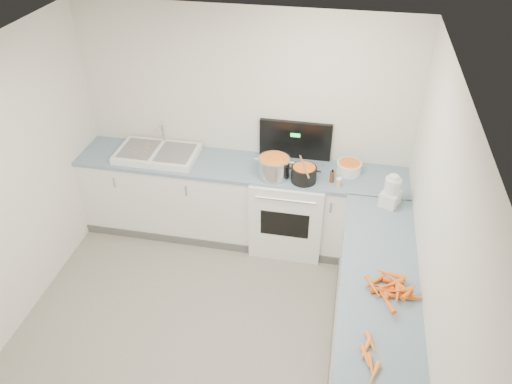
% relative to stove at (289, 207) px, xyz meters
% --- Properties ---
extents(floor, '(3.50, 4.00, 0.00)m').
position_rel_stove_xyz_m(floor, '(-0.55, -1.69, -0.47)').
color(floor, gray).
rests_on(floor, ground).
extents(ceiling, '(3.50, 4.00, 0.00)m').
position_rel_stove_xyz_m(ceiling, '(-0.55, -1.69, 2.03)').
color(ceiling, silver).
rests_on(ceiling, ground).
extents(wall_back, '(3.50, 0.00, 2.50)m').
position_rel_stove_xyz_m(wall_back, '(-0.55, 0.31, 0.78)').
color(wall_back, silver).
rests_on(wall_back, ground).
extents(wall_right, '(0.00, 4.00, 2.50)m').
position_rel_stove_xyz_m(wall_right, '(1.20, -1.69, 0.78)').
color(wall_right, silver).
rests_on(wall_right, ground).
extents(counter_back, '(3.50, 0.62, 0.94)m').
position_rel_stove_xyz_m(counter_back, '(-0.55, 0.01, -0.00)').
color(counter_back, white).
rests_on(counter_back, ground).
extents(counter_right, '(0.62, 2.20, 0.94)m').
position_rel_stove_xyz_m(counter_right, '(0.90, -1.39, -0.00)').
color(counter_right, white).
rests_on(counter_right, ground).
extents(stove, '(0.76, 0.65, 1.36)m').
position_rel_stove_xyz_m(stove, '(0.00, 0.00, 0.00)').
color(stove, white).
rests_on(stove, ground).
extents(sink, '(0.86, 0.52, 0.31)m').
position_rel_stove_xyz_m(sink, '(-1.45, 0.02, 0.50)').
color(sink, white).
rests_on(sink, counter_back).
extents(steel_pot, '(0.41, 0.41, 0.23)m').
position_rel_stove_xyz_m(steel_pot, '(-0.16, -0.13, 0.56)').
color(steel_pot, silver).
rests_on(steel_pot, stove).
extents(black_pot, '(0.26, 0.26, 0.18)m').
position_rel_stove_xyz_m(black_pot, '(0.15, -0.15, 0.54)').
color(black_pot, black).
rests_on(black_pot, stove).
extents(wooden_spoon, '(0.15, 0.39, 0.02)m').
position_rel_stove_xyz_m(wooden_spoon, '(0.15, -0.15, 0.64)').
color(wooden_spoon, '#AD7A47').
rests_on(wooden_spoon, black_pot).
extents(mixing_bowl, '(0.32, 0.32, 0.12)m').
position_rel_stove_xyz_m(mixing_bowl, '(0.58, 0.09, 0.52)').
color(mixing_bowl, white).
rests_on(mixing_bowl, counter_back).
extents(extract_bottle, '(0.05, 0.05, 0.12)m').
position_rel_stove_xyz_m(extract_bottle, '(0.43, -0.11, 0.52)').
color(extract_bottle, '#593319').
rests_on(extract_bottle, counter_back).
extents(spice_jar, '(0.05, 0.05, 0.08)m').
position_rel_stove_xyz_m(spice_jar, '(0.50, -0.18, 0.51)').
color(spice_jar, '#E5B266').
rests_on(spice_jar, counter_back).
extents(food_processor, '(0.22, 0.24, 0.32)m').
position_rel_stove_xyz_m(food_processor, '(0.98, -0.39, 0.60)').
color(food_processor, white).
rests_on(food_processor, counter_right).
extents(carrot_pile, '(0.48, 0.46, 0.09)m').
position_rel_stove_xyz_m(carrot_pile, '(0.98, -1.52, 0.50)').
color(carrot_pile, orange).
rests_on(carrot_pile, counter_right).
extents(peeled_carrots, '(0.15, 0.42, 0.04)m').
position_rel_stove_xyz_m(peeled_carrots, '(0.82, -2.16, 0.49)').
color(peeled_carrots, orange).
rests_on(peeled_carrots, counter_right).
extents(peelings, '(0.25, 0.25, 0.01)m').
position_rel_stove_xyz_m(peelings, '(-1.63, 0.02, 0.54)').
color(peelings, tan).
rests_on(peelings, sink).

